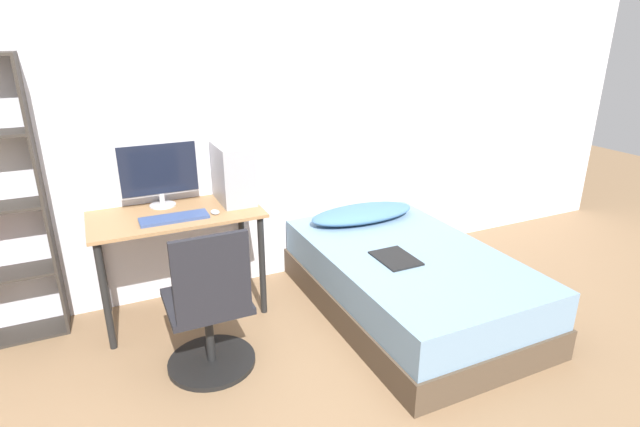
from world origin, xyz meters
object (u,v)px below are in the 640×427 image
at_px(keyboard, 174,218).
at_px(pc_tower, 233,173).
at_px(bed, 408,281).
at_px(monitor, 159,172).
at_px(office_chair, 210,318).

relative_size(keyboard, pc_tower, 1.06).
xyz_separation_m(bed, monitor, (-1.49, 0.82, 0.77)).
relative_size(monitor, keyboard, 1.24).
relative_size(office_chair, monitor, 1.73).
bearing_deg(pc_tower, office_chair, -116.59).
relative_size(bed, pc_tower, 4.56).
distance_m(office_chair, bed, 1.42).
xyz_separation_m(monitor, pc_tower, (0.48, -0.11, -0.04)).
distance_m(bed, keyboard, 1.65).
bearing_deg(office_chair, pc_tower, 63.41).
height_order(office_chair, keyboard, office_chair).
bearing_deg(bed, pc_tower, 145.03).
height_order(keyboard, pc_tower, pc_tower).
height_order(monitor, keyboard, monitor).
bearing_deg(keyboard, pc_tower, 23.02).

